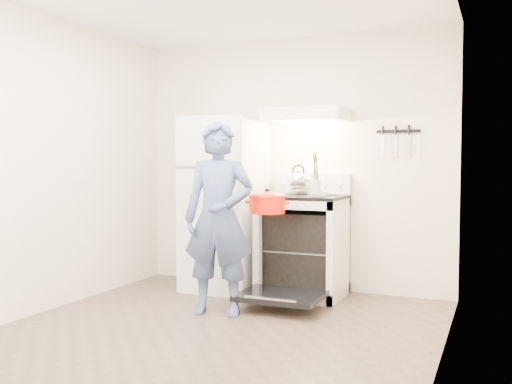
# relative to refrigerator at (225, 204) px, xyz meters

# --- Properties ---
(floor) EXTENTS (3.60, 3.60, 0.00)m
(floor) POSITION_rel_refrigerator_xyz_m (0.58, -1.45, -0.85)
(floor) COLOR brown
(floor) RESTS_ON ground
(back_wall) EXTENTS (3.20, 0.02, 2.50)m
(back_wall) POSITION_rel_refrigerator_xyz_m (0.58, 0.35, 0.40)
(back_wall) COLOR beige
(back_wall) RESTS_ON ground
(refrigerator) EXTENTS (0.70, 0.70, 1.70)m
(refrigerator) POSITION_rel_refrigerator_xyz_m (0.00, 0.00, 0.00)
(refrigerator) COLOR silver
(refrigerator) RESTS_ON floor
(stove_body) EXTENTS (0.76, 0.65, 0.92)m
(stove_body) POSITION_rel_refrigerator_xyz_m (0.81, 0.02, -0.39)
(stove_body) COLOR silver
(stove_body) RESTS_ON floor
(cooktop) EXTENTS (0.76, 0.65, 0.03)m
(cooktop) POSITION_rel_refrigerator_xyz_m (0.81, 0.02, 0.09)
(cooktop) COLOR black
(cooktop) RESTS_ON stove_body
(backsplash) EXTENTS (0.76, 0.07, 0.20)m
(backsplash) POSITION_rel_refrigerator_xyz_m (0.81, 0.31, 0.20)
(backsplash) COLOR silver
(backsplash) RESTS_ON cooktop
(oven_door) EXTENTS (0.70, 0.54, 0.04)m
(oven_door) POSITION_rel_refrigerator_xyz_m (0.81, -0.57, -0.72)
(oven_door) COLOR black
(oven_door) RESTS_ON floor
(oven_rack) EXTENTS (0.60, 0.52, 0.01)m
(oven_rack) POSITION_rel_refrigerator_xyz_m (0.81, 0.02, -0.41)
(oven_rack) COLOR slate
(oven_rack) RESTS_ON stove_body
(range_hood) EXTENTS (0.76, 0.50, 0.12)m
(range_hood) POSITION_rel_refrigerator_xyz_m (0.81, 0.10, 0.86)
(range_hood) COLOR silver
(range_hood) RESTS_ON back_wall
(knife_strip) EXTENTS (0.40, 0.02, 0.03)m
(knife_strip) POSITION_rel_refrigerator_xyz_m (1.63, 0.33, 0.70)
(knife_strip) COLOR black
(knife_strip) RESTS_ON back_wall
(pizza_stone) EXTENTS (0.31, 0.31, 0.02)m
(pizza_stone) POSITION_rel_refrigerator_xyz_m (0.88, 0.11, -0.40)
(pizza_stone) COLOR #926D4F
(pizza_stone) RESTS_ON oven_rack
(tea_kettle) EXTENTS (0.24, 0.19, 0.29)m
(tea_kettle) POSITION_rel_refrigerator_xyz_m (0.71, 0.17, 0.24)
(tea_kettle) COLOR #B7B7BC
(tea_kettle) RESTS_ON cooktop
(utensil_jar) EXTENTS (0.11, 0.11, 0.13)m
(utensil_jar) POSITION_rel_refrigerator_xyz_m (1.01, -0.23, 0.20)
(utensil_jar) COLOR silver
(utensil_jar) RESTS_ON cooktop
(person) EXTENTS (0.65, 0.50, 1.60)m
(person) POSITION_rel_refrigerator_xyz_m (0.37, -0.87, -0.05)
(person) COLOR #3F5280
(person) RESTS_ON floor
(dutch_oven) EXTENTS (0.38, 0.31, 0.24)m
(dutch_oven) POSITION_rel_refrigerator_xyz_m (0.68, -0.56, 0.05)
(dutch_oven) COLOR red
(dutch_oven) RESTS_ON person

